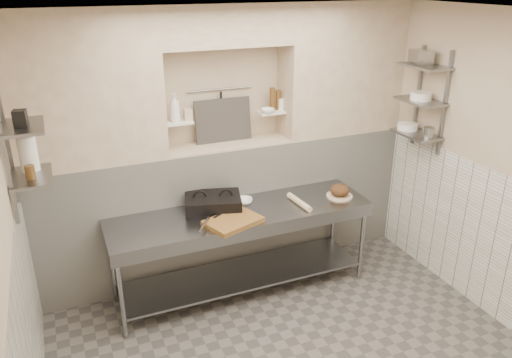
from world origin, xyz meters
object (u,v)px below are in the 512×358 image
cutting_board (233,221)px  mixing_bowl (243,201)px  bread_loaf (340,190)px  bottle_soap (175,108)px  rolling_pin (299,202)px  jug_left (28,153)px  prep_table (242,235)px  panini_press (213,203)px  bowl_alcove (268,111)px

cutting_board → mixing_bowl: 0.44m
mixing_bowl → bread_loaf: (0.99, -0.24, 0.05)m
cutting_board → bottle_soap: 1.24m
rolling_pin → bread_loaf: bread_loaf is taller
bottle_soap → jug_left: bottle_soap is taller
prep_table → bottle_soap: size_ratio=9.55×
panini_press → cutting_board: panini_press is taller
panini_press → bread_loaf: panini_press is taller
cutting_board → bread_loaf: size_ratio=2.46×
bottle_soap → jug_left: 1.44m
panini_press → rolling_pin: panini_press is taller
bread_loaf → jug_left: 2.95m
prep_table → cutting_board: bearing=-129.9°
rolling_pin → bottle_soap: bottle_soap is taller
cutting_board → bread_loaf: 1.24m
prep_table → bread_loaf: (1.07, -0.06, 0.33)m
rolling_pin → jug_left: (-2.37, 0.05, 0.82)m
cutting_board → bowl_alcove: (0.66, 0.71, 0.81)m
cutting_board → bowl_alcove: size_ratio=3.44×
panini_press → bottle_soap: bottle_soap is taller
rolling_pin → prep_table: bearing=173.2°
prep_table → bowl_alcove: bowl_alcove is taller
prep_table → panini_press: bearing=147.7°
bottle_soap → bowl_alcove: 0.97m
jug_left → bottle_soap: bearing=23.9°
prep_table → jug_left: bearing=-179.4°
mixing_bowl → bread_loaf: bread_loaf is taller
prep_table → jug_left: jug_left is taller
bottle_soap → panini_press: bearing=-61.7°
prep_table → cutting_board: size_ratio=5.27×
panini_press → mixing_bowl: size_ratio=3.23×
jug_left → cutting_board: bearing=-6.2°
cutting_board → prep_table: bearing=50.1°
cutting_board → rolling_pin: size_ratio=1.26×
panini_press → rolling_pin: size_ratio=1.58×
cutting_board → mixing_bowl: (0.24, 0.37, 0.00)m
bottle_soap → bowl_alcove: size_ratio=1.90×
prep_table → mixing_bowl: mixing_bowl is taller
prep_table → bowl_alcove: size_ratio=18.12×
jug_left → bowl_alcove: bearing=13.2°
panini_press → rolling_pin: 0.86m
rolling_pin → bread_loaf: size_ratio=1.96×
panini_press → cutting_board: (0.08, -0.35, -0.05)m
cutting_board → bowl_alcove: bearing=47.2°
prep_table → jug_left: size_ratio=9.24×
bowl_alcove → jug_left: jug_left is taller
mixing_bowl → rolling_pin: 0.57m
bowl_alcove → jug_left: bearing=-166.8°
bread_loaf → jug_left: size_ratio=0.71×
mixing_bowl → bowl_alcove: bowl_alcove is taller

